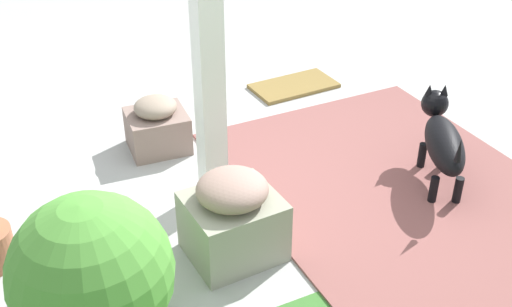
{
  "coord_description": "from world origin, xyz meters",
  "views": [
    {
      "loc": [
        1.5,
        2.97,
        2.29
      ],
      "look_at": [
        0.05,
        0.04,
        0.26
      ],
      "focal_mm": 44.35,
      "sensor_mm": 36.0,
      "label": 1
    }
  ],
  "objects_px": {
    "round_shrub": "(92,273)",
    "porch_pillar": "(207,23)",
    "stone_planter_nearest": "(157,126)",
    "doormat": "(294,86)",
    "dog": "(443,139)",
    "stone_planter_mid": "(233,218)"
  },
  "relations": [
    {
      "from": "porch_pillar",
      "to": "round_shrub",
      "type": "bearing_deg",
      "value": 40.81
    },
    {
      "from": "dog",
      "to": "stone_planter_mid",
      "type": "bearing_deg",
      "value": 2.53
    },
    {
      "from": "doormat",
      "to": "stone_planter_nearest",
      "type": "bearing_deg",
      "value": 17.77
    },
    {
      "from": "round_shrub",
      "to": "porch_pillar",
      "type": "bearing_deg",
      "value": -139.19
    },
    {
      "from": "stone_planter_nearest",
      "to": "doormat",
      "type": "distance_m",
      "value": 1.38
    },
    {
      "from": "stone_planter_mid",
      "to": "doormat",
      "type": "xyz_separation_m",
      "value": [
        -1.3,
        -1.65,
        -0.22
      ]
    },
    {
      "from": "stone_planter_nearest",
      "to": "round_shrub",
      "type": "distance_m",
      "value": 1.68
    },
    {
      "from": "stone_planter_mid",
      "to": "round_shrub",
      "type": "relative_size",
      "value": 0.69
    },
    {
      "from": "round_shrub",
      "to": "dog",
      "type": "relative_size",
      "value": 1.01
    },
    {
      "from": "porch_pillar",
      "to": "doormat",
      "type": "bearing_deg",
      "value": -136.84
    },
    {
      "from": "porch_pillar",
      "to": "stone_planter_nearest",
      "type": "distance_m",
      "value": 1.18
    },
    {
      "from": "dog",
      "to": "porch_pillar",
      "type": "bearing_deg",
      "value": -19.5
    },
    {
      "from": "stone_planter_mid",
      "to": "doormat",
      "type": "distance_m",
      "value": 2.12
    },
    {
      "from": "doormat",
      "to": "dog",
      "type": "bearing_deg",
      "value": 95.45
    },
    {
      "from": "dog",
      "to": "round_shrub",
      "type": "bearing_deg",
      "value": 7.76
    },
    {
      "from": "stone_planter_nearest",
      "to": "dog",
      "type": "bearing_deg",
      "value": 141.28
    },
    {
      "from": "stone_planter_nearest",
      "to": "stone_planter_mid",
      "type": "bearing_deg",
      "value": 90.36
    },
    {
      "from": "round_shrub",
      "to": "doormat",
      "type": "relative_size",
      "value": 1.08
    },
    {
      "from": "doormat",
      "to": "stone_planter_mid",
      "type": "bearing_deg",
      "value": 51.82
    },
    {
      "from": "round_shrub",
      "to": "doormat",
      "type": "height_order",
      "value": "round_shrub"
    },
    {
      "from": "stone_planter_mid",
      "to": "porch_pillar",
      "type": "bearing_deg",
      "value": -101.71
    },
    {
      "from": "porch_pillar",
      "to": "stone_planter_nearest",
      "type": "relative_size",
      "value": 5.27
    }
  ]
}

